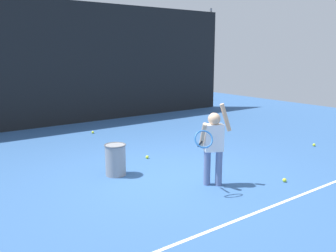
% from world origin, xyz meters
% --- Properties ---
extents(ground_plane, '(20.00, 20.00, 0.00)m').
position_xyz_m(ground_plane, '(0.00, 0.00, 0.00)').
color(ground_plane, '#335B93').
extents(court_line_baseline, '(9.00, 0.05, 0.00)m').
position_xyz_m(court_line_baseline, '(0.00, -1.90, 0.00)').
color(court_line_baseline, white).
rests_on(court_line_baseline, ground).
extents(back_fence_windscreen, '(12.65, 0.08, 3.60)m').
position_xyz_m(back_fence_windscreen, '(0.00, 5.55, 1.80)').
color(back_fence_windscreen, black).
rests_on(back_fence_windscreen, ground).
extents(fence_post_1, '(0.09, 0.09, 3.75)m').
position_xyz_m(fence_post_1, '(0.00, 5.61, 1.88)').
color(fence_post_1, slate).
rests_on(fence_post_1, ground).
extents(fence_post_2, '(0.09, 0.09, 3.75)m').
position_xyz_m(fence_post_2, '(6.18, 5.61, 1.88)').
color(fence_post_2, slate).
rests_on(fence_post_2, ground).
extents(tennis_player, '(0.88, 0.55, 1.35)m').
position_xyz_m(tennis_player, '(0.35, -0.78, 0.73)').
color(tennis_player, slate).
rests_on(tennis_player, ground).
extents(ball_hopper, '(0.38, 0.38, 0.56)m').
position_xyz_m(ball_hopper, '(-0.68, 0.61, 0.29)').
color(ball_hopper, gray).
rests_on(ball_hopper, ground).
extents(tennis_ball_1, '(0.07, 0.07, 0.07)m').
position_xyz_m(tennis_ball_1, '(0.42, 3.92, 0.03)').
color(tennis_ball_1, '#CCE033').
rests_on(tennis_ball_1, ground).
extents(tennis_ball_2, '(0.07, 0.07, 0.07)m').
position_xyz_m(tennis_ball_2, '(0.32, 1.11, 0.03)').
color(tennis_ball_2, '#CCE033').
rests_on(tennis_ball_2, ground).
extents(tennis_ball_3, '(0.07, 0.07, 0.07)m').
position_xyz_m(tennis_ball_3, '(1.44, -1.40, 0.03)').
color(tennis_ball_3, '#CCE033').
rests_on(tennis_ball_3, ground).
extents(tennis_ball_7, '(0.07, 0.07, 0.07)m').
position_xyz_m(tennis_ball_7, '(3.97, -0.36, 0.03)').
color(tennis_ball_7, '#CCE033').
rests_on(tennis_ball_7, ground).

